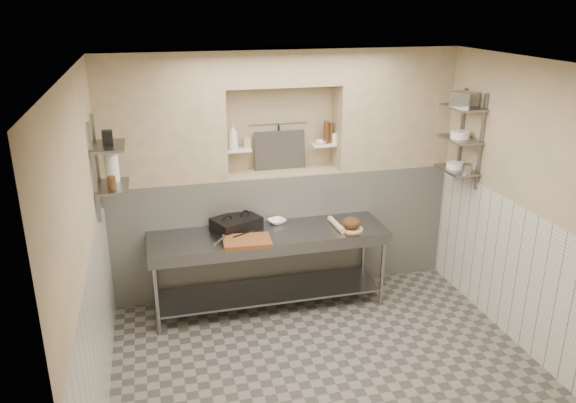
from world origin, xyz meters
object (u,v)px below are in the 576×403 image
object	(u,v)px
bottle_soap	(233,137)
panini_press	(236,223)
prep_table	(269,254)
jug_left	(112,168)
cutting_board	(247,241)
rolling_pin	(336,225)
bowl_alcove	(321,142)
bread_loaf	(351,223)
mixing_bowl	(277,221)

from	to	relation	value
bottle_soap	panini_press	bearing A→B (deg)	-97.78
prep_table	jug_left	size ratio (longest dim) A/B	9.66
panini_press	cutting_board	distance (m)	0.42
cutting_board	jug_left	distance (m)	1.54
rolling_pin	bottle_soap	size ratio (longest dim) A/B	1.41
bowl_alcove	cutting_board	bearing A→B (deg)	-143.14
prep_table	bread_loaf	world-z (taller)	bread_loaf
prep_table	mixing_bowl	distance (m)	0.40
cutting_board	rolling_pin	world-z (taller)	rolling_pin
cutting_board	rolling_pin	xyz separation A→B (m)	(1.04, 0.19, 0.01)
panini_press	jug_left	world-z (taller)	jug_left
bread_loaf	bottle_soap	world-z (taller)	bottle_soap
cutting_board	bread_loaf	size ratio (longest dim) A/B	2.37
mixing_bowl	bowl_alcove	distance (m)	1.05
mixing_bowl	rolling_pin	distance (m)	0.67
panini_press	bread_loaf	distance (m)	1.27
panini_press	jug_left	size ratio (longest dim) A/B	2.21
prep_table	panini_press	bearing A→B (deg)	148.57
panini_press	bottle_soap	world-z (taller)	bottle_soap
cutting_board	panini_press	bearing A→B (deg)	96.37
prep_table	rolling_pin	xyz separation A→B (m)	(0.76, -0.02, 0.29)
prep_table	bread_loaf	distance (m)	0.97
rolling_pin	jug_left	xyz separation A→B (m)	(-2.32, 0.02, 0.82)
bottle_soap	bowl_alcove	size ratio (longest dim) A/B	2.20
panini_press	bowl_alcove	xyz separation A→B (m)	(1.07, 0.36, 0.77)
cutting_board	bowl_alcove	size ratio (longest dim) A/B	3.78
jug_left	bread_loaf	bearing A→B (deg)	-2.90
rolling_pin	bread_loaf	xyz separation A→B (m)	(0.14, -0.11, 0.05)
prep_table	jug_left	world-z (taller)	jug_left
prep_table	cutting_board	distance (m)	0.45
prep_table	rolling_pin	world-z (taller)	rolling_pin
rolling_pin	jug_left	world-z (taller)	jug_left
bread_loaf	bowl_alcove	size ratio (longest dim) A/B	1.60
jug_left	bowl_alcove	bearing A→B (deg)	13.61
cutting_board	jug_left	world-z (taller)	jug_left
mixing_bowl	jug_left	xyz separation A→B (m)	(-1.70, -0.25, 0.82)
bread_loaf	rolling_pin	bearing A→B (deg)	142.64
mixing_bowl	jug_left	size ratio (longest dim) A/B	0.73
mixing_bowl	bread_loaf	world-z (taller)	bread_loaf
rolling_pin	bottle_soap	xyz separation A→B (m)	(-1.04, 0.59, 0.93)
panini_press	rolling_pin	distance (m)	1.11
bread_loaf	bowl_alcove	xyz separation A→B (m)	(-0.16, 0.68, 0.76)
cutting_board	bottle_soap	distance (m)	1.21
prep_table	bowl_alcove	size ratio (longest dim) A/B	19.90
prep_table	bottle_soap	distance (m)	1.37
prep_table	rolling_pin	bearing A→B (deg)	-1.58
rolling_pin	bread_loaf	size ratio (longest dim) A/B	1.94
prep_table	rolling_pin	distance (m)	0.82
jug_left	cutting_board	bearing A→B (deg)	-9.35
mixing_bowl	bottle_soap	xyz separation A→B (m)	(-0.42, 0.31, 0.93)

